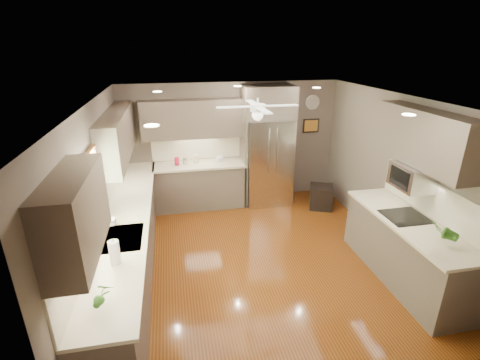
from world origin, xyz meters
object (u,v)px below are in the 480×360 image
object	(u,v)px
canister_c	(196,159)
refrigerator	(268,148)
canister_a	(177,161)
bowl	(220,161)
canister_b	(185,161)
potted_plant_left	(103,294)
paper_towel	(114,252)
soap_bottle	(113,220)
microwave	(412,177)
stool	(321,197)
potted_plant_right	(444,231)

from	to	relation	value
canister_c	refrigerator	size ratio (longest dim) A/B	0.07
canister_a	bowl	size ratio (longest dim) A/B	0.68
canister_b	potted_plant_left	distance (m)	4.07
canister_c	paper_towel	distance (m)	3.50
canister_a	paper_towel	xyz separation A→B (m)	(-0.77, -3.25, 0.06)
canister_a	paper_towel	world-z (taller)	paper_towel
canister_a	paper_towel	size ratio (longest dim) A/B	0.52
soap_bottle	refrigerator	bearing A→B (deg)	40.03
canister_b	refrigerator	bearing A→B (deg)	-1.14
microwave	stool	world-z (taller)	microwave
canister_c	refrigerator	bearing A→B (deg)	-3.81
potted_plant_right	bowl	distance (m)	4.25
refrigerator	stool	distance (m)	1.50
canister_c	canister_a	bearing A→B (deg)	-170.92
canister_a	refrigerator	xyz separation A→B (m)	(1.86, -0.04, 0.17)
potted_plant_left	microwave	bearing A→B (deg)	17.01
canister_c	potted_plant_right	world-z (taller)	potted_plant_right
canister_b	canister_a	bearing A→B (deg)	178.83
canister_c	stool	size ratio (longest dim) A/B	0.28
canister_b	stool	world-z (taller)	canister_b
canister_b	paper_towel	size ratio (longest dim) A/B	0.50
canister_b	canister_c	xyz separation A→B (m)	(0.22, 0.06, 0.02)
canister_b	refrigerator	xyz separation A→B (m)	(1.70, -0.03, 0.18)
canister_a	canister_b	bearing A→B (deg)	-1.17
canister_b	paper_towel	distance (m)	3.38
bowl	stool	bearing A→B (deg)	-16.81
canister_b	refrigerator	distance (m)	1.71
canister_a	potted_plant_left	xyz separation A→B (m)	(-0.78, -3.96, 0.07)
canister_b	microwave	size ratio (longest dim) A/B	0.27
potted_plant_left	paper_towel	bearing A→B (deg)	89.14
paper_towel	canister_b	bearing A→B (deg)	73.98
bowl	canister_b	bearing A→B (deg)	-176.93
canister_a	refrigerator	size ratio (longest dim) A/B	0.06
canister_a	bowl	xyz separation A→B (m)	(0.87, 0.03, -0.05)
canister_a	paper_towel	bearing A→B (deg)	-103.30
soap_bottle	refrigerator	distance (m)	3.62
canister_b	bowl	world-z (taller)	canister_b
paper_towel	bowl	bearing A→B (deg)	63.50
canister_c	refrigerator	xyz separation A→B (m)	(1.48, -0.10, 0.16)
soap_bottle	microwave	world-z (taller)	microwave
bowl	stool	distance (m)	2.23
potted_plant_left	soap_bottle	bearing A→B (deg)	94.70
soap_bottle	potted_plant_left	xyz separation A→B (m)	(0.13, -1.59, 0.07)
soap_bottle	bowl	xyz separation A→B (m)	(1.78, 2.40, -0.06)
bowl	stool	xyz separation A→B (m)	(2.02, -0.61, -0.73)
canister_c	potted_plant_left	xyz separation A→B (m)	(-1.16, -4.02, 0.06)
canister_b	potted_plant_right	xyz separation A→B (m)	(2.89, -3.60, 0.10)
bowl	canister_c	bearing A→B (deg)	176.82
bowl	stool	world-z (taller)	bowl
canister_a	canister_c	bearing A→B (deg)	9.08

